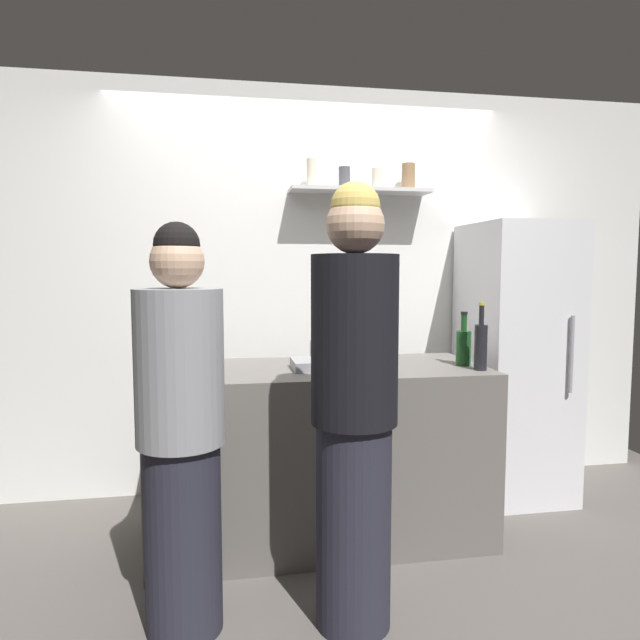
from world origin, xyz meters
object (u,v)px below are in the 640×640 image
wine_bottle_green_glass (463,346)px  utensil_holder (318,350)px  person_blonde (354,410)px  water_bottle_plastic (201,348)px  person_grey_hoodie (181,435)px  wine_bottle_dark_glass (481,345)px  baking_pan (325,364)px  refrigerator (515,360)px

wine_bottle_green_glass → utensil_holder: bearing=159.0°
person_blonde → water_bottle_plastic: bearing=136.9°
person_grey_hoodie → wine_bottle_green_glass: bearing=1.9°
wine_bottle_dark_glass → wine_bottle_green_glass: 0.16m
person_blonde → utensil_holder: bearing=102.1°
utensil_holder → wine_bottle_green_glass: (0.74, -0.29, 0.05)m
person_blonde → wine_bottle_dark_glass: bearing=48.2°
utensil_holder → water_bottle_plastic: (-0.65, -0.04, 0.03)m
baking_pan → water_bottle_plastic: size_ratio=1.61×
refrigerator → baking_pan: size_ratio=5.06×
baking_pan → wine_bottle_green_glass: bearing=-1.5°
wine_bottle_green_glass → water_bottle_plastic: wine_bottle_green_glass is taller
refrigerator → water_bottle_plastic: 1.96m
refrigerator → person_grey_hoodie: 2.26m
wine_bottle_dark_glass → wine_bottle_green_glass: (-0.02, 0.15, -0.02)m
utensil_holder → water_bottle_plastic: size_ratio=1.04×
utensil_holder → wine_bottle_dark_glass: bearing=-29.9°
wine_bottle_dark_glass → person_blonde: person_blonde is taller
utensil_holder → person_blonde: size_ratio=0.12×
utensil_holder → wine_bottle_green_glass: bearing=-21.0°
wine_bottle_dark_glass → person_blonde: size_ratio=0.20×
baking_pan → wine_bottle_green_glass: size_ratio=1.18×
utensil_holder → wine_bottle_dark_glass: (0.77, -0.44, 0.07)m
wine_bottle_green_glass → person_blonde: person_blonde is taller
utensil_holder → person_grey_hoodie: person_grey_hoodie is taller
wine_bottle_dark_glass → water_bottle_plastic: (-1.42, 0.40, -0.04)m
wine_bottle_dark_glass → baking_pan: bearing=167.3°
water_bottle_plastic → person_grey_hoodie: size_ratio=0.13×
wine_bottle_green_glass → water_bottle_plastic: size_ratio=1.37×
person_grey_hoodie → refrigerator: bearing=6.8°
wine_bottle_dark_glass → refrigerator: bearing=48.7°
refrigerator → water_bottle_plastic: size_ratio=8.14×
wine_bottle_dark_glass → person_grey_hoodie: 1.56m
wine_bottle_green_glass → person_grey_hoodie: 1.59m
utensil_holder → person_grey_hoodie: 1.16m
baking_pan → person_blonde: bearing=-91.2°
baking_pan → wine_bottle_dark_glass: bearing=-12.7°
baking_pan → water_bottle_plastic: water_bottle_plastic is taller
water_bottle_plastic → refrigerator: bearing=5.8°
refrigerator → person_grey_hoodie: size_ratio=1.07×
baking_pan → person_blonde: (-0.02, -0.72, -0.06)m
refrigerator → person_blonde: 1.75m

